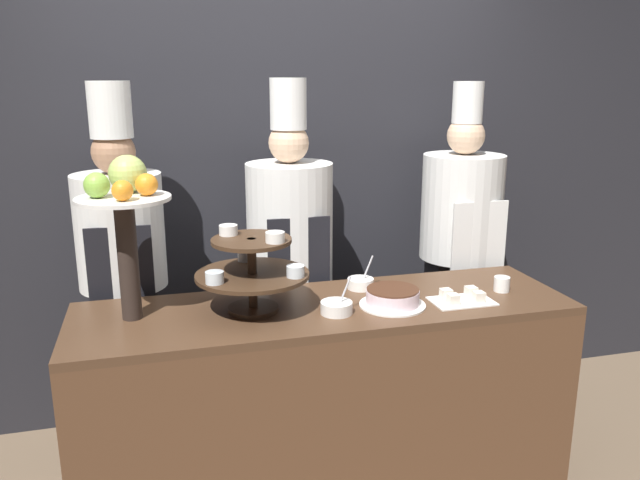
# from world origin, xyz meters

# --- Properties ---
(wall_back) EXTENTS (10.00, 0.06, 2.80)m
(wall_back) POSITION_xyz_m (0.00, 1.24, 1.40)
(wall_back) COLOR #232328
(wall_back) RESTS_ON ground_plane
(buffet_counter) EXTENTS (2.04, 0.59, 0.91)m
(buffet_counter) POSITION_xyz_m (0.00, 0.30, 0.45)
(buffet_counter) COLOR brown
(buffet_counter) RESTS_ON ground_plane
(tiered_stand) EXTENTS (0.45, 0.45, 0.34)m
(tiered_stand) POSITION_xyz_m (-0.30, 0.31, 1.09)
(tiered_stand) COLOR #3D2819
(tiered_stand) RESTS_ON buffet_counter
(fruit_pedestal) EXTENTS (0.35, 0.35, 0.62)m
(fruit_pedestal) POSITION_xyz_m (-0.76, 0.37, 1.35)
(fruit_pedestal) COLOR #2D231E
(fruit_pedestal) RESTS_ON buffet_counter
(cake_round) EXTENTS (0.27, 0.27, 0.07)m
(cake_round) POSITION_xyz_m (0.26, 0.22, 0.94)
(cake_round) COLOR white
(cake_round) RESTS_ON buffet_counter
(cup_white) EXTENTS (0.07, 0.07, 0.06)m
(cup_white) POSITION_xyz_m (0.79, 0.26, 0.94)
(cup_white) COLOR white
(cup_white) RESTS_ON buffet_counter
(cake_square_tray) EXTENTS (0.26, 0.16, 0.05)m
(cake_square_tray) POSITION_xyz_m (0.55, 0.18, 0.93)
(cake_square_tray) COLOR white
(cake_square_tray) RESTS_ON buffet_counter
(serving_bowl_near) EXTENTS (0.13, 0.13, 0.15)m
(serving_bowl_near) POSITION_xyz_m (0.01, 0.19, 0.93)
(serving_bowl_near) COLOR white
(serving_bowl_near) RESTS_ON buffet_counter
(serving_bowl_far) EXTENTS (0.12, 0.12, 0.15)m
(serving_bowl_far) POSITION_xyz_m (0.20, 0.46, 0.93)
(serving_bowl_far) COLOR white
(serving_bowl_far) RESTS_ON buffet_counter
(chef_left) EXTENTS (0.39, 0.39, 1.80)m
(chef_left) POSITION_xyz_m (-0.81, 0.85, 0.98)
(chef_left) COLOR #28282D
(chef_left) RESTS_ON ground_plane
(chef_center_left) EXTENTS (0.42, 0.42, 1.81)m
(chef_center_left) POSITION_xyz_m (-0.03, 0.85, 0.97)
(chef_center_left) COLOR #38332D
(chef_center_left) RESTS_ON ground_plane
(chef_center_right) EXTENTS (0.42, 0.42, 1.79)m
(chef_center_right) POSITION_xyz_m (0.88, 0.85, 0.97)
(chef_center_right) COLOR #28282D
(chef_center_right) RESTS_ON ground_plane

